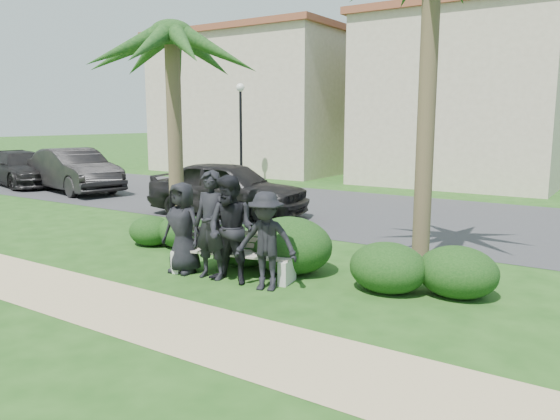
# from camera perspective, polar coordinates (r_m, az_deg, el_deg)

# --- Properties ---
(ground) EXTENTS (160.00, 160.00, 0.00)m
(ground) POSITION_cam_1_polar(r_m,az_deg,el_deg) (9.38, -5.38, -7.73)
(ground) COLOR #1D4614
(ground) RESTS_ON ground
(footpath) EXTENTS (30.00, 1.60, 0.01)m
(footpath) POSITION_cam_1_polar(r_m,az_deg,el_deg) (8.14, -13.52, -10.68)
(footpath) COLOR tan
(footpath) RESTS_ON ground
(asphalt_street) EXTENTS (160.00, 8.00, 0.01)m
(asphalt_street) POSITION_cam_1_polar(r_m,az_deg,el_deg) (16.22, 12.71, -0.59)
(asphalt_street) COLOR #2D2D30
(asphalt_street) RESTS_ON ground
(stucco_bldg_left) EXTENTS (10.40, 8.40, 7.30)m
(stucco_bldg_left) POSITION_cam_1_polar(r_m,az_deg,el_deg) (30.58, -1.66, 11.14)
(stucco_bldg_left) COLOR tan
(stucco_bldg_left) RESTS_ON ground
(stucco_bldg_right) EXTENTS (8.40, 8.40, 7.30)m
(stucco_bldg_right) POSITION_cam_1_polar(r_m,az_deg,el_deg) (25.83, 19.06, 10.95)
(stucco_bldg_right) COLOR tan
(stucco_bldg_right) RESTS_ON ground
(street_lamp) EXTENTS (0.36, 0.36, 4.29)m
(street_lamp) POSITION_cam_1_polar(r_m,az_deg,el_deg) (23.96, -4.13, 9.86)
(street_lamp) COLOR black
(street_lamp) RESTS_ON ground
(park_bench) EXTENTS (2.34, 0.96, 0.78)m
(park_bench) POSITION_cam_1_polar(r_m,az_deg,el_deg) (9.76, -4.88, -4.89)
(park_bench) COLOR gray
(park_bench) RESTS_ON ground
(man_a) EXTENTS (0.83, 0.55, 1.66)m
(man_a) POSITION_cam_1_polar(r_m,az_deg,el_deg) (10.01, -10.15, -1.84)
(man_a) COLOR black
(man_a) RESTS_ON ground
(man_b) EXTENTS (0.74, 0.52, 1.90)m
(man_b) POSITION_cam_1_polar(r_m,az_deg,el_deg) (9.55, -7.17, -1.57)
(man_b) COLOR black
(man_b) RESTS_ON ground
(man_c) EXTENTS (0.93, 0.74, 1.85)m
(man_c) POSITION_cam_1_polar(r_m,az_deg,el_deg) (9.23, -5.15, -2.09)
(man_c) COLOR black
(man_c) RESTS_ON ground
(man_d) EXTENTS (1.18, 0.88, 1.63)m
(man_d) POSITION_cam_1_polar(r_m,az_deg,el_deg) (8.86, -1.47, -3.29)
(man_d) COLOR black
(man_d) RESTS_ON ground
(hedge_a) EXTENTS (1.03, 0.85, 0.67)m
(hedge_a) POSITION_cam_1_polar(r_m,az_deg,el_deg) (12.45, -13.37, -2.05)
(hedge_a) COLOR #10330E
(hedge_a) RESTS_ON ground
(hedge_b) EXTENTS (1.16, 0.96, 0.76)m
(hedge_b) POSITION_cam_1_polar(r_m,az_deg,el_deg) (12.05, -10.09, -2.11)
(hedge_b) COLOR #10330E
(hedge_b) RESTS_ON ground
(hedge_c) EXTENTS (1.23, 1.02, 0.80)m
(hedge_c) POSITION_cam_1_polar(r_m,az_deg,el_deg) (10.47, -3.83, -3.62)
(hedge_c) COLOR #10330E
(hedge_c) RESTS_ON ground
(hedge_d) EXTENTS (1.61, 1.33, 1.05)m
(hedge_d) POSITION_cam_1_polar(r_m,az_deg,el_deg) (9.97, 1.06, -3.54)
(hedge_d) COLOR #10330E
(hedge_d) RESTS_ON ground
(hedge_e) EXTENTS (1.28, 1.06, 0.83)m
(hedge_e) POSITION_cam_1_polar(r_m,az_deg,el_deg) (9.04, 11.20, -5.78)
(hedge_e) COLOR #10330E
(hedge_e) RESTS_ON ground
(hedge_f) EXTENTS (1.28, 1.05, 0.83)m
(hedge_f) POSITION_cam_1_polar(r_m,az_deg,el_deg) (9.07, 18.06, -6.03)
(hedge_f) COLOR #10330E
(hedge_f) RESTS_ON ground
(hedge_extra) EXTENTS (1.23, 1.02, 0.80)m
(hedge_extra) POSITION_cam_1_polar(r_m,az_deg,el_deg) (9.90, 0.88, -4.37)
(hedge_extra) COLOR #10330E
(hedge_extra) RESTS_ON ground
(palm_left) EXTENTS (3.00, 3.00, 5.45)m
(palm_left) POSITION_cam_1_polar(r_m,az_deg,el_deg) (12.16, -11.25, 17.41)
(palm_left) COLOR brown
(palm_left) RESTS_ON ground
(car_a) EXTENTS (4.94, 2.66, 1.60)m
(car_a) POSITION_cam_1_polar(r_m,az_deg,el_deg) (15.78, -5.43, 2.26)
(car_a) COLOR black
(car_a) RESTS_ON ground
(car_b) EXTENTS (5.30, 2.79, 1.66)m
(car_b) POSITION_cam_1_polar(r_m,az_deg,el_deg) (22.34, -20.67, 3.88)
(car_b) COLOR black
(car_b) RESTS_ON ground
(car_c) EXTENTS (5.28, 3.11, 1.43)m
(car_c) POSITION_cam_1_polar(r_m,az_deg,el_deg) (25.32, -25.30, 3.92)
(car_c) COLOR black
(car_c) RESTS_ON ground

